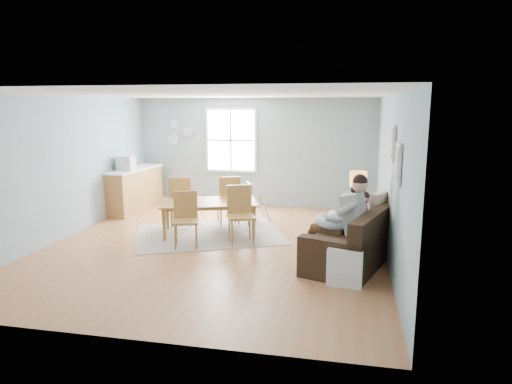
% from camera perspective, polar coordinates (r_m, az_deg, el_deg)
% --- Properties ---
extents(room, '(8.40, 9.40, 3.90)m').
position_cam_1_polar(room, '(8.05, -5.32, 10.09)').
color(room, '#AD673D').
extents(window, '(1.32, 0.08, 1.62)m').
position_cam_1_polar(window, '(11.58, -3.13, 6.48)').
color(window, silver).
rests_on(window, room).
extents(pictures, '(0.05, 1.34, 0.74)m').
position_cam_1_polar(pictures, '(6.72, 17.01, 4.68)').
color(pictures, silver).
rests_on(pictures, room).
extents(wall_plates, '(0.67, 0.02, 0.66)m').
position_cam_1_polar(wall_plates, '(12.01, -9.67, 7.35)').
color(wall_plates, '#A1B2C2').
rests_on(wall_plates, room).
extents(sofa, '(1.64, 2.45, 0.91)m').
position_cam_1_polar(sofa, '(7.62, 12.53, -6.16)').
color(sofa, black).
rests_on(sofa, room).
extents(green_throw, '(1.26, 1.15, 0.04)m').
position_cam_1_polar(green_throw, '(8.27, 13.63, -3.03)').
color(green_throw, '#135524').
rests_on(green_throw, sofa).
extents(beige_pillow, '(0.36, 0.53, 0.52)m').
position_cam_1_polar(beige_pillow, '(7.98, 15.27, -1.84)').
color(beige_pillow, beige).
rests_on(beige_pillow, sofa).
extents(father, '(1.12, 0.68, 1.49)m').
position_cam_1_polar(father, '(7.24, 10.84, -3.12)').
color(father, '#98989B').
rests_on(father, sofa).
extents(nursing_pillow, '(0.71, 0.70, 0.23)m').
position_cam_1_polar(nursing_pillow, '(7.32, 9.54, -3.66)').
color(nursing_pillow, silver).
rests_on(nursing_pillow, father).
extents(infant, '(0.15, 0.40, 0.15)m').
position_cam_1_polar(infant, '(7.34, 9.59, -2.90)').
color(infant, silver).
rests_on(infant, nursing_pillow).
extents(toddler, '(0.60, 0.39, 0.89)m').
position_cam_1_polar(toddler, '(7.73, 12.56, -2.50)').
color(toddler, white).
rests_on(toddler, sofa).
extents(floor_lamp, '(0.28, 0.28, 1.42)m').
position_cam_1_polar(floor_lamp, '(7.91, 12.64, 0.77)').
color(floor_lamp, black).
rests_on(floor_lamp, room).
extents(storage_cube, '(0.54, 0.50, 0.54)m').
position_cam_1_polar(storage_cube, '(6.70, 11.13, -8.93)').
color(storage_cube, white).
rests_on(storage_cube, room).
extents(rug, '(3.41, 3.07, 0.01)m').
position_cam_1_polar(rug, '(9.13, -5.85, -5.21)').
color(rug, gray).
rests_on(rug, room).
extents(dining_table, '(2.10, 1.58, 0.66)m').
position_cam_1_polar(dining_table, '(9.05, -5.89, -3.24)').
color(dining_table, brown).
rests_on(dining_table, rug).
extents(chair_sw, '(0.57, 0.57, 0.99)m').
position_cam_1_polar(chair_sw, '(8.28, -8.79, -2.90)').
color(chair_sw, olive).
rests_on(chair_sw, rug).
extents(chair_se, '(0.63, 0.63, 1.07)m').
position_cam_1_polar(chair_se, '(8.39, -1.97, -2.26)').
color(chair_se, olive).
rests_on(chair_se, rug).
extents(chair_nw, '(0.60, 0.60, 1.06)m').
position_cam_1_polar(chair_nw, '(9.61, -9.42, -0.76)').
color(chair_nw, olive).
rests_on(chair_nw, rug).
extents(chair_ne, '(0.63, 0.63, 1.05)m').
position_cam_1_polar(chair_ne, '(9.71, -3.41, -0.57)').
color(chair_ne, olive).
rests_on(chair_ne, rug).
extents(counter, '(0.70, 1.89, 1.03)m').
position_cam_1_polar(counter, '(11.36, -14.90, 0.32)').
color(counter, brown).
rests_on(counter, room).
extents(monitor, '(0.36, 0.34, 0.33)m').
position_cam_1_polar(monitor, '(10.96, -15.95, 3.48)').
color(monitor, '#AFAFB4').
rests_on(monitor, counter).
extents(baby_swing, '(1.06, 1.07, 0.82)m').
position_cam_1_polar(baby_swing, '(10.16, -0.83, -1.41)').
color(baby_swing, '#AFAFB4').
rests_on(baby_swing, room).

